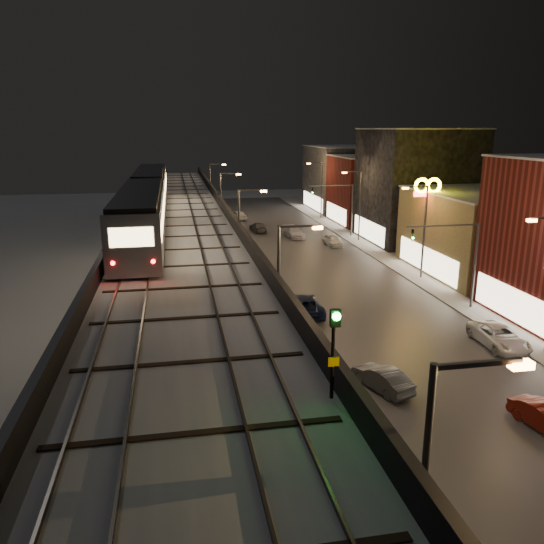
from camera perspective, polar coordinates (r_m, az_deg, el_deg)
ground at (r=21.61m, az=10.16°, el=-25.86°), size 220.00×220.00×0.00m
road_surface at (r=53.85m, az=4.71°, el=-0.03°), size 17.00×120.00×0.06m
sidewalk_right at (r=57.22m, az=14.42°, el=0.49°), size 4.00×120.00×0.14m
under_viaduct_pavement at (r=52.05m, az=-9.79°, el=-0.74°), size 11.00×120.00×0.06m
elevated_viaduct at (r=47.72m, az=-10.02°, el=4.70°), size 9.00×100.00×6.30m
viaduct_trackbed at (r=47.71m, az=-10.08°, el=5.63°), size 8.40×100.00×0.32m
viaduct_parapet_streetside at (r=47.89m, az=-4.86°, el=6.41°), size 0.30×100.00×1.10m
viaduct_parapet_far at (r=47.84m, az=-15.33°, el=5.91°), size 0.30×100.00×1.10m
building_c at (r=56.89m, az=21.91°, el=3.93°), size 12.20×15.20×8.16m
building_d at (r=70.35m, az=15.24°, el=8.92°), size 12.20×13.20×14.16m
building_e at (r=83.33m, az=10.99°, el=8.69°), size 12.20×12.20×10.16m
building_f at (r=96.39m, az=7.97°, el=9.96°), size 12.20×16.20×11.16m
streetlight_left_0 at (r=14.68m, az=16.85°, el=-22.78°), size 2.57×0.28×9.00m
streetlight_left_1 at (r=30.06m, az=1.22°, el=-2.00°), size 2.57×0.28×9.00m
streetlight_left_2 at (r=47.32m, az=-3.21°, el=4.35°), size 2.57×0.28×9.00m
streetlight_right_2 at (r=52.30m, az=15.84°, el=4.83°), size 2.56×0.28×9.00m
streetlight_left_3 at (r=64.99m, az=-5.28°, el=7.27°), size 2.57×0.28×9.00m
streetlight_right_3 at (r=68.69m, az=9.24°, el=7.56°), size 2.56×0.28×9.00m
streetlight_left_4 at (r=82.80m, az=-6.47°, el=8.94°), size 2.57×0.28×9.00m
streetlight_right_4 at (r=85.74m, az=5.19°, el=9.18°), size 2.56×0.28×9.00m
traffic_light_rig_a at (r=44.26m, az=19.80°, el=1.73°), size 6.10×0.34×7.00m
traffic_light_rig_b at (r=71.31m, az=7.73°, el=7.30°), size 6.10×0.34×7.00m
subway_train at (r=45.77m, az=-13.31°, el=7.61°), size 2.99×36.41×3.58m
rail_signal at (r=14.86m, az=6.72°, el=-6.89°), size 0.32×0.41×2.73m
car_near_white at (r=30.62m, az=11.73°, el=-11.24°), size 2.63×4.18×1.30m
car_mid_silver at (r=41.63m, az=3.51°, el=-3.58°), size 2.70×5.44×1.48m
car_mid_dark at (r=74.85m, az=-1.51°, el=4.80°), size 2.15×4.50×1.27m
car_far_white at (r=84.80m, az=-3.69°, el=6.08°), size 2.77×4.64×1.48m
car_onc_dark at (r=38.57m, az=23.21°, el=-6.45°), size 2.47×5.12×1.40m
car_onc_white at (r=70.73m, az=2.38°, el=4.24°), size 2.54×5.04×1.40m
car_onc_red at (r=66.07m, az=6.54°, el=3.36°), size 1.94×4.14×1.37m
sign_mcdonalds at (r=54.25m, az=16.33°, el=7.76°), size 2.81×0.32×9.52m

